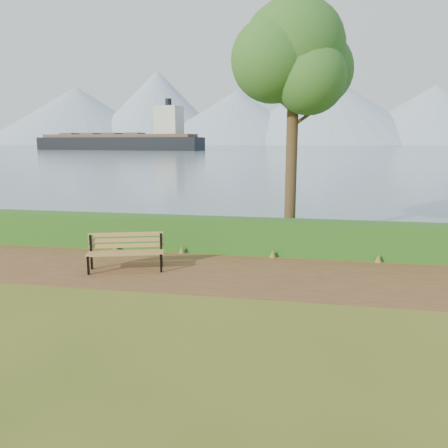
# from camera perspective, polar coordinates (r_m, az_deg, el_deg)

# --- Properties ---
(ground) EXTENTS (140.00, 140.00, 0.00)m
(ground) POSITION_cam_1_polar(r_m,az_deg,el_deg) (10.92, -2.86, -6.79)
(ground) COLOR #485719
(ground) RESTS_ON ground
(path) EXTENTS (40.00, 3.40, 0.01)m
(path) POSITION_cam_1_polar(r_m,az_deg,el_deg) (11.20, -2.51, -6.31)
(path) COLOR #51311B
(path) RESTS_ON ground
(hedge) EXTENTS (32.00, 0.85, 1.00)m
(hedge) POSITION_cam_1_polar(r_m,az_deg,el_deg) (13.26, -0.32, -1.38)
(hedge) COLOR #174F16
(hedge) RESTS_ON ground
(water) EXTENTS (700.00, 510.00, 0.00)m
(water) POSITION_cam_1_polar(r_m,az_deg,el_deg) (270.16, 9.99, 9.96)
(water) COLOR slate
(water) RESTS_ON ground
(mountains) EXTENTS (585.00, 190.00, 70.00)m
(mountains) POSITION_cam_1_polar(r_m,az_deg,el_deg) (417.06, 9.02, 14.04)
(mountains) COLOR #8598B1
(mountains) RESTS_ON ground
(bench) EXTENTS (2.00, 1.10, 0.97)m
(bench) POSITION_cam_1_polar(r_m,az_deg,el_deg) (11.54, -12.70, -3.22)
(bench) COLOR black
(bench) RESTS_ON ground
(tree) EXTENTS (3.79, 3.47, 7.92)m
(tree) POSITION_cam_1_polar(r_m,az_deg,el_deg) (14.66, 9.16, 20.86)
(tree) COLOR #382717
(tree) RESTS_ON ground
(cargo_ship) EXTENTS (63.52, 18.37, 19.05)m
(cargo_ship) POSITION_cam_1_polar(r_m,az_deg,el_deg) (161.85, -12.97, 10.39)
(cargo_ship) COLOR black
(cargo_ship) RESTS_ON ground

